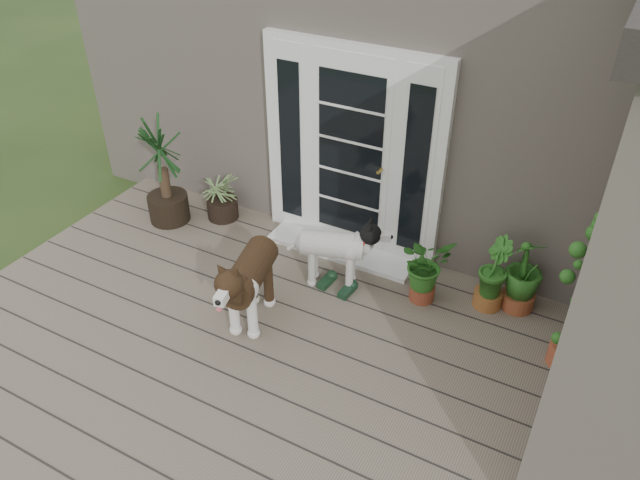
% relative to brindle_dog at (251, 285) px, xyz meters
% --- Properties ---
extents(deck, '(6.20, 4.60, 0.12)m').
position_rel_brindle_dog_xyz_m(deck, '(0.44, -0.68, -0.46)').
color(deck, '#6B5B4C').
rests_on(deck, ground).
extents(house_main, '(7.40, 4.00, 3.10)m').
position_rel_brindle_dog_xyz_m(house_main, '(0.44, 3.57, 1.03)').
color(house_main, '#665E54').
rests_on(house_main, ground).
extents(door_unit, '(1.90, 0.14, 2.15)m').
position_rel_brindle_dog_xyz_m(door_unit, '(0.24, 1.52, 0.68)').
color(door_unit, white).
rests_on(door_unit, deck).
extents(door_step, '(1.60, 0.40, 0.05)m').
position_rel_brindle_dog_xyz_m(door_step, '(0.24, 1.32, -0.37)').
color(door_step, white).
rests_on(door_step, deck).
extents(brindle_dog, '(0.61, 1.02, 0.80)m').
position_rel_brindle_dog_xyz_m(brindle_dog, '(0.00, 0.00, 0.00)').
color(brindle_dog, '#3C2716').
rests_on(brindle_dog, deck).
extents(white_dog, '(0.87, 0.58, 0.67)m').
position_rel_brindle_dog_xyz_m(white_dog, '(0.40, 0.81, -0.06)').
color(white_dog, white).
rests_on(white_dog, deck).
extents(spider_plant, '(0.68, 0.68, 0.62)m').
position_rel_brindle_dog_xyz_m(spider_plant, '(-1.26, 1.29, -0.09)').
color(spider_plant, '#769159').
rests_on(spider_plant, deck).
extents(yucca, '(0.88, 0.88, 1.23)m').
position_rel_brindle_dog_xyz_m(yucca, '(-1.76, 0.96, 0.22)').
color(yucca, black).
rests_on(yucca, deck).
extents(herb_a, '(0.66, 0.66, 0.61)m').
position_rel_brindle_dog_xyz_m(herb_a, '(1.26, 1.00, -0.09)').
color(herb_a, '#244E16').
rests_on(herb_a, deck).
extents(herb_b, '(0.43, 0.43, 0.53)m').
position_rel_brindle_dog_xyz_m(herb_b, '(1.84, 1.21, -0.13)').
color(herb_b, '#2C5F1B').
rests_on(herb_b, deck).
extents(herb_c, '(0.57, 0.57, 0.63)m').
position_rel_brindle_dog_xyz_m(herb_c, '(2.09, 1.31, -0.08)').
color(herb_c, '#1A4D16').
rests_on(herb_c, deck).
extents(sapling, '(0.50, 0.50, 1.53)m').
position_rel_brindle_dog_xyz_m(sapling, '(2.62, 0.78, 0.37)').
color(sapling, '#1A5C1D').
rests_on(sapling, deck).
extents(clog_left, '(0.15, 0.29, 0.08)m').
position_rel_brindle_dog_xyz_m(clog_left, '(0.36, 0.77, -0.36)').
color(clog_left, '#14331C').
rests_on(clog_left, deck).
extents(clog_right, '(0.15, 0.29, 0.08)m').
position_rel_brindle_dog_xyz_m(clog_right, '(0.60, 0.74, -0.36)').
color(clog_right, black).
rests_on(clog_right, deck).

